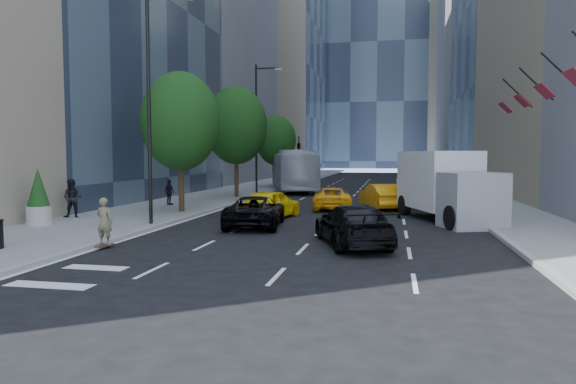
% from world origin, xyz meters
% --- Properties ---
extents(ground, '(160.00, 160.00, 0.00)m').
position_xyz_m(ground, '(0.00, 0.00, 0.00)').
color(ground, black).
rests_on(ground, ground).
extents(sidewalk_left, '(6.00, 120.00, 0.15)m').
position_xyz_m(sidewalk_left, '(-9.00, 30.00, 0.07)').
color(sidewalk_left, slate).
rests_on(sidewalk_left, ground).
extents(sidewalk_right, '(4.00, 120.00, 0.15)m').
position_xyz_m(sidewalk_right, '(10.00, 30.00, 0.07)').
color(sidewalk_right, slate).
rests_on(sidewalk_right, ground).
extents(tower_left_end, '(20.00, 28.00, 60.00)m').
position_xyz_m(tower_left_end, '(-22.00, 92.00, 30.00)').
color(tower_left_end, '#2A3242').
rests_on(tower_left_end, ground).
extents(tower_right_far, '(20.00, 24.00, 50.00)m').
position_xyz_m(tower_right_far, '(22.00, 98.00, 25.00)').
color(tower_right_far, gray).
rests_on(tower_right_far, ground).
extents(lamp_near, '(2.13, 0.22, 10.00)m').
position_xyz_m(lamp_near, '(-6.32, 4.00, 5.81)').
color(lamp_near, black).
rests_on(lamp_near, sidewalk_left).
extents(lamp_far, '(2.13, 0.22, 10.00)m').
position_xyz_m(lamp_far, '(-6.32, 22.00, 5.81)').
color(lamp_far, black).
rests_on(lamp_far, sidewalk_left).
extents(tree_near, '(4.20, 4.20, 7.46)m').
position_xyz_m(tree_near, '(-7.20, 9.00, 4.97)').
color(tree_near, black).
rests_on(tree_near, sidewalk_left).
extents(tree_mid, '(4.50, 4.50, 7.99)m').
position_xyz_m(tree_mid, '(-7.20, 19.00, 5.32)').
color(tree_mid, black).
rests_on(tree_mid, sidewalk_left).
extents(tree_far, '(3.90, 3.90, 6.92)m').
position_xyz_m(tree_far, '(-7.20, 32.00, 4.62)').
color(tree_far, black).
rests_on(tree_far, sidewalk_left).
extents(traffic_signal, '(2.48, 0.53, 5.20)m').
position_xyz_m(traffic_signal, '(-6.40, 40.00, 4.23)').
color(traffic_signal, black).
rests_on(traffic_signal, sidewalk_left).
extents(facade_flags, '(1.85, 13.30, 2.05)m').
position_xyz_m(facade_flags, '(10.64, 10.00, 6.18)').
color(facade_flags, black).
rests_on(facade_flags, ground).
extents(skateboarder, '(0.62, 0.44, 1.62)m').
position_xyz_m(skateboarder, '(-5.60, -1.21, 0.81)').
color(skateboarder, '#756949').
rests_on(skateboarder, ground).
extents(black_sedan_lincoln, '(2.83, 5.15, 1.37)m').
position_xyz_m(black_sedan_lincoln, '(-2.00, 5.00, 0.68)').
color(black_sedan_lincoln, black).
rests_on(black_sedan_lincoln, ground).
extents(black_sedan_mercedes, '(3.50, 5.35, 1.44)m').
position_xyz_m(black_sedan_mercedes, '(2.61, 1.01, 0.72)').
color(black_sedan_mercedes, black).
rests_on(black_sedan_mercedes, ground).
extents(taxi_a, '(2.60, 4.59, 1.47)m').
position_xyz_m(taxi_a, '(-2.00, 7.97, 0.74)').
color(taxi_a, yellow).
rests_on(taxi_a, ground).
extents(taxi_b, '(2.94, 4.73, 1.47)m').
position_xyz_m(taxi_b, '(3.28, 14.00, 0.74)').
color(taxi_b, orange).
rests_on(taxi_b, ground).
extents(taxi_c, '(2.69, 4.90, 1.30)m').
position_xyz_m(taxi_c, '(0.50, 13.00, 0.65)').
color(taxi_c, '#FFA80D').
rests_on(taxi_c, ground).
extents(taxi_d, '(3.56, 5.06, 1.36)m').
position_xyz_m(taxi_d, '(3.74, 15.81, 0.68)').
color(taxi_d, yellow).
rests_on(taxi_d, ground).
extents(city_bus, '(6.60, 13.39, 3.64)m').
position_xyz_m(city_bus, '(-4.79, 28.30, 1.82)').
color(city_bus, silver).
rests_on(city_bus, ground).
extents(box_truck, '(4.67, 7.45, 3.36)m').
position_xyz_m(box_truck, '(6.48, 8.84, 1.71)').
color(box_truck, silver).
rests_on(box_truck, ground).
extents(pedestrian_a, '(1.05, 0.90, 1.87)m').
position_xyz_m(pedestrian_a, '(-11.20, 5.25, 1.09)').
color(pedestrian_a, black).
rests_on(pedestrian_a, sidewalk_left).
extents(pedestrian_b, '(0.97, 0.76, 1.54)m').
position_xyz_m(pedestrian_b, '(-9.31, 12.11, 0.92)').
color(pedestrian_b, black).
rests_on(pedestrian_b, sidewalk_left).
extents(planter_shrub, '(1.03, 1.03, 2.47)m').
position_xyz_m(planter_shrub, '(-11.00, 2.56, 1.33)').
color(planter_shrub, '#B5A796').
rests_on(planter_shrub, sidewalk_left).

